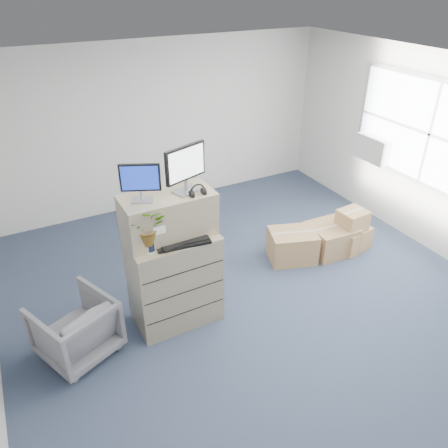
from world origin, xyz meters
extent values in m
plane|color=#262E45|center=(0.00, 0.00, 0.00)|extent=(7.00, 7.00, 0.00)
cube|color=silver|center=(0.00, 3.51, 1.40)|extent=(6.00, 0.02, 2.80)
cube|color=gray|center=(2.96, 0.50, 1.70)|extent=(0.06, 2.72, 1.52)
cube|color=white|center=(2.92, 0.50, 1.70)|extent=(0.01, 2.60, 1.40)
cube|color=silver|center=(2.87, 1.40, 1.20)|extent=(0.24, 0.60, 0.40)
cube|color=tan|center=(-1.00, 0.48, 0.58)|extent=(1.00, 0.62, 1.16)
cube|color=tan|center=(-1.00, 0.53, 1.41)|extent=(1.00, 0.51, 0.50)
cube|color=#99999E|center=(-1.27, 0.53, 1.66)|extent=(0.26, 0.23, 0.01)
cylinder|color=#99999E|center=(-1.27, 0.53, 1.72)|extent=(0.04, 0.04, 0.10)
cube|color=black|center=(-1.27, 0.53, 1.92)|extent=(0.39, 0.19, 0.29)
cube|color=navy|center=(-1.27, 0.51, 1.92)|extent=(0.34, 0.15, 0.25)
cube|color=#99999E|center=(-0.78, 0.51, 1.67)|extent=(0.32, 0.28, 0.02)
cylinder|color=#99999E|center=(-0.78, 0.51, 1.74)|extent=(0.04, 0.04, 0.12)
cube|color=black|center=(-0.78, 0.51, 1.98)|extent=(0.50, 0.21, 0.37)
cube|color=white|center=(-0.78, 0.49, 1.98)|extent=(0.45, 0.16, 0.32)
torus|color=black|center=(-0.71, 0.38, 1.70)|extent=(0.17, 0.02, 0.17)
cube|color=black|center=(-0.94, 0.31, 1.17)|extent=(0.61, 0.32, 0.03)
ellipsoid|color=silver|center=(-0.64, 0.40, 1.18)|extent=(0.12, 0.08, 0.04)
cylinder|color=gray|center=(-0.87, 0.52, 1.30)|extent=(0.08, 0.08, 0.28)
cube|color=silver|center=(-1.09, 0.50, 1.17)|extent=(0.07, 0.06, 0.02)
cube|color=black|center=(-1.09, 0.50, 1.25)|extent=(0.07, 0.04, 0.14)
cube|color=black|center=(-0.63, 0.62, 1.19)|extent=(0.28, 0.24, 0.07)
cube|color=#3B81CB|center=(-0.63, 0.59, 1.28)|extent=(0.30, 0.19, 0.11)
cylinder|color=#B1C9A2|center=(-1.30, 0.36, 1.17)|extent=(0.20, 0.20, 0.02)
cylinder|color=black|center=(-1.30, 0.36, 1.24)|extent=(0.17, 0.17, 0.13)
imported|color=#235A19|center=(-1.30, 0.36, 1.41)|extent=(0.48, 0.51, 0.32)
imported|color=slate|center=(-2.18, 0.45, 0.38)|extent=(0.96, 0.94, 0.77)
cube|color=#A2734E|center=(0.97, 0.85, 0.23)|extent=(0.78, 0.69, 0.45)
cube|color=#A2734E|center=(1.94, 0.66, 0.18)|extent=(0.55, 0.48, 0.36)
cube|color=#A2734E|center=(1.61, 0.76, 0.22)|extent=(0.67, 0.62, 0.43)
cube|color=#A2734E|center=(1.88, 0.66, 0.51)|extent=(0.41, 0.37, 0.30)
camera|label=1|loc=(-2.37, -3.39, 3.73)|focal=35.00mm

